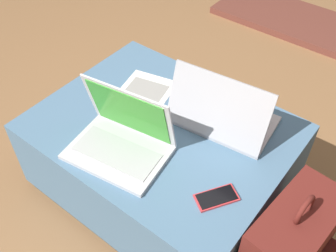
{
  "coord_description": "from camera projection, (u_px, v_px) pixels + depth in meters",
  "views": [
    {
      "loc": [
        0.67,
        -0.82,
        1.45
      ],
      "look_at": [
        0.07,
        -0.05,
        0.47
      ],
      "focal_mm": 42.0,
      "sensor_mm": 36.0,
      "label": 1
    }
  ],
  "objects": [
    {
      "name": "paper_sheet",
      "position": [
        142.0,
        96.0,
        1.63
      ],
      "size": [
        0.27,
        0.34,
        0.0
      ],
      "rotation": [
        0.0,
        0.0,
        0.23
      ],
      "color": "white",
      "rests_on": "ottoman"
    },
    {
      "name": "ground_plane",
      "position": [
        163.0,
        186.0,
        1.78
      ],
      "size": [
        14.0,
        14.0,
        0.0
      ],
      "primitive_type": "plane",
      "color": "olive"
    },
    {
      "name": "fireplace_hearth",
      "position": [
        315.0,
        27.0,
        2.7
      ],
      "size": [
        1.4,
        0.5,
        0.04
      ],
      "color": "brown",
      "rests_on": "ground_plane"
    },
    {
      "name": "laptop_far",
      "position": [
        222.0,
        115.0,
        1.47
      ],
      "size": [
        0.4,
        0.28,
        0.24
      ],
      "rotation": [
        0.0,
        0.0,
        3.25
      ],
      "color": "#B7B7BC",
      "rests_on": "ottoman"
    },
    {
      "name": "laptop_near",
      "position": [
        122.0,
        139.0,
        1.38
      ],
      "size": [
        0.38,
        0.29,
        0.25
      ],
      "rotation": [
        0.0,
        0.0,
        0.15
      ],
      "color": "silver",
      "rests_on": "ottoman"
    },
    {
      "name": "cell_phone",
      "position": [
        217.0,
        198.0,
        1.27
      ],
      "size": [
        0.13,
        0.15,
        0.01
      ],
      "rotation": [
        0.0,
        0.0,
        5.72
      ],
      "color": "red",
      "rests_on": "ottoman"
    },
    {
      "name": "ottoman",
      "position": [
        162.0,
        158.0,
        1.64
      ],
      "size": [
        0.96,
        0.74,
        0.39
      ],
      "color": "#2A3D4E",
      "rests_on": "ground_plane"
    }
  ]
}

